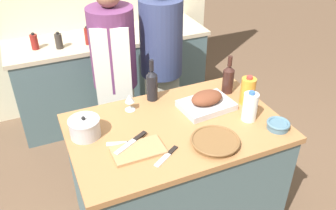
{
  "coord_description": "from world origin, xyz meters",
  "views": [
    {
      "loc": [
        -0.79,
        -1.67,
        2.23
      ],
      "look_at": [
        0.0,
        0.13,
        0.96
      ],
      "focal_mm": 38.0,
      "sensor_mm": 36.0,
      "label": 1
    }
  ],
  "objects": [
    {
      "name": "kitchen_island",
      "position": [
        0.0,
        0.0,
        0.44
      ],
      "size": [
        1.37,
        0.88,
        0.88
      ],
      "color": "#4C666B",
      "rests_on": "ground_plane"
    },
    {
      "name": "back_counter",
      "position": [
        0.0,
        1.6,
        0.45
      ],
      "size": [
        1.98,
        0.6,
        0.9
      ],
      "color": "#4C666B",
      "rests_on": "ground_plane"
    },
    {
      "name": "roasting_pan",
      "position": [
        0.28,
        0.11,
        0.93
      ],
      "size": [
        0.37,
        0.28,
        0.13
      ],
      "color": "#BCBCC1",
      "rests_on": "kitchen_island"
    },
    {
      "name": "wicker_basket",
      "position": [
        0.13,
        -0.26,
        0.9
      ],
      "size": [
        0.3,
        0.3,
        0.04
      ],
      "color": "brown",
      "rests_on": "kitchen_island"
    },
    {
      "name": "cutting_board",
      "position": [
        -0.31,
        -0.14,
        0.89
      ],
      "size": [
        0.3,
        0.18,
        0.02
      ],
      "color": "#AD7F51",
      "rests_on": "kitchen_island"
    },
    {
      "name": "stock_pot",
      "position": [
        -0.56,
        0.13,
        0.94
      ],
      "size": [
        0.19,
        0.19,
        0.14
      ],
      "color": "#B7B7BC",
      "rests_on": "kitchen_island"
    },
    {
      "name": "mixing_bowl",
      "position": [
        0.58,
        -0.29,
        0.9
      ],
      "size": [
        0.15,
        0.15,
        0.05
      ],
      "color": "slate",
      "rests_on": "kitchen_island"
    },
    {
      "name": "juice_jug",
      "position": [
        0.57,
        0.05,
        0.97
      ],
      "size": [
        0.1,
        0.1,
        0.21
      ],
      "color": "orange",
      "rests_on": "kitchen_island"
    },
    {
      "name": "milk_jug",
      "position": [
        0.47,
        -0.13,
        0.97
      ],
      "size": [
        0.1,
        0.1,
        0.21
      ],
      "color": "white",
      "rests_on": "kitchen_island"
    },
    {
      "name": "wine_bottle_green",
      "position": [
        -0.02,
        0.36,
        1.0
      ],
      "size": [
        0.08,
        0.08,
        0.31
      ],
      "color": "black",
      "rests_on": "kitchen_island"
    },
    {
      "name": "wine_bottle_dark",
      "position": [
        0.52,
        0.24,
        0.99
      ],
      "size": [
        0.08,
        0.08,
        0.29
      ],
      "color": "#381E19",
      "rests_on": "kitchen_island"
    },
    {
      "name": "wine_glass_left",
      "position": [
        -0.21,
        0.29,
        0.96
      ],
      "size": [
        0.07,
        0.07,
        0.12
      ],
      "color": "silver",
      "rests_on": "kitchen_island"
    },
    {
      "name": "knife_chef",
      "position": [
        -0.32,
        -0.07,
        0.9
      ],
      "size": [
        0.24,
        0.15,
        0.01
      ],
      "color": "#B7B7BC",
      "rests_on": "cutting_board"
    },
    {
      "name": "knife_paring",
      "position": [
        -0.36,
        -0.04,
        0.88
      ],
      "size": [
        0.2,
        0.09,
        0.01
      ],
      "color": "#B7B7BC",
      "rests_on": "kitchen_island"
    },
    {
      "name": "knife_bread",
      "position": [
        -0.17,
        -0.25,
        0.88
      ],
      "size": [
        0.19,
        0.14,
        0.01
      ],
      "color": "#B7B7BC",
      "rests_on": "kitchen_island"
    },
    {
      "name": "stand_mixer",
      "position": [
        -0.08,
        1.56,
        1.03
      ],
      "size": [
        0.18,
        0.14,
        0.31
      ],
      "color": "#333842",
      "rests_on": "back_counter"
    },
    {
      "name": "condiment_bottle_tall",
      "position": [
        -0.22,
        1.48,
        0.98
      ],
      "size": [
        0.06,
        0.06,
        0.18
      ],
      "color": "maroon",
      "rests_on": "back_counter"
    },
    {
      "name": "condiment_bottle_short",
      "position": [
        -0.49,
        1.5,
        0.97
      ],
      "size": [
        0.07,
        0.07,
        0.15
      ],
      "color": "#332D28",
      "rests_on": "back_counter"
    },
    {
      "name": "condiment_bottle_extra",
      "position": [
        -0.69,
        1.56,
        0.97
      ],
      "size": [
        0.07,
        0.07,
        0.15
      ],
      "color": "maroon",
      "rests_on": "back_counter"
    },
    {
      "name": "person_cook_aproned",
      "position": [
        -0.15,
        0.87,
        0.88
      ],
      "size": [
        0.37,
        0.39,
        1.6
      ],
      "rotation": [
        0.0,
        0.0,
        -0.34
      ],
      "color": "beige",
      "rests_on": "ground_plane"
    },
    {
      "name": "person_cook_guest",
      "position": [
        0.27,
        0.89,
        0.89
      ],
      "size": [
        0.36,
        0.36,
        1.61
      ],
      "rotation": [
        0.0,
        0.0,
        -0.27
      ],
      "color": "beige",
      "rests_on": "ground_plane"
    }
  ]
}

